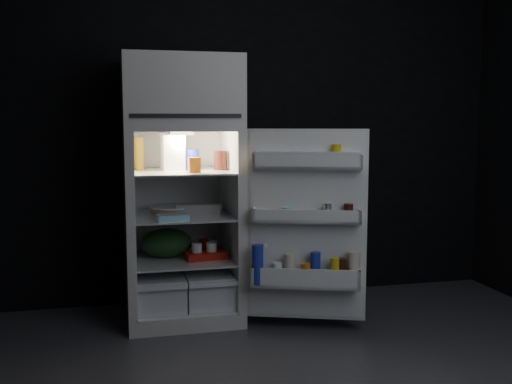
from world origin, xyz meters
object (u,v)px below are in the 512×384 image
object	(u,v)px
refrigerator	(181,180)
egg_carton	(198,209)
milk_jug	(173,153)
yogurt_tray	(206,255)
fridge_door	(307,228)

from	to	relation	value
refrigerator	egg_carton	distance (m)	0.23
milk_jug	yogurt_tray	distance (m)	0.73
fridge_door	egg_carton	xyz separation A→B (m)	(-0.63, 0.45, 0.07)
refrigerator	fridge_door	world-z (taller)	refrigerator
refrigerator	egg_carton	xyz separation A→B (m)	(0.11, -0.05, -0.19)
egg_carton	refrigerator	bearing A→B (deg)	163.67
milk_jug	egg_carton	distance (m)	0.42
fridge_door	egg_carton	world-z (taller)	fridge_door
refrigerator	fridge_door	size ratio (longest dim) A/B	1.46
fridge_door	egg_carton	size ratio (longest dim) A/B	4.10
yogurt_tray	fridge_door	bearing A→B (deg)	-41.22
yogurt_tray	egg_carton	bearing A→B (deg)	114.52
egg_carton	yogurt_tray	xyz separation A→B (m)	(0.04, -0.06, -0.31)
refrigerator	fridge_door	xyz separation A→B (m)	(0.74, -0.51, -0.27)
milk_jug	refrigerator	bearing A→B (deg)	8.37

